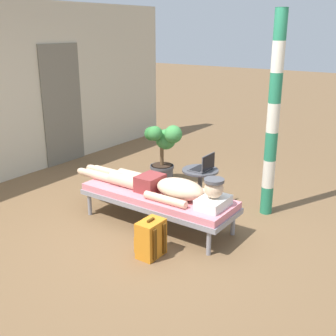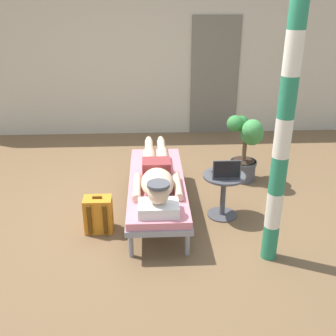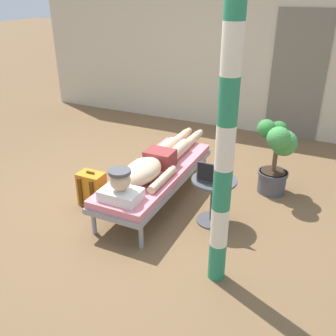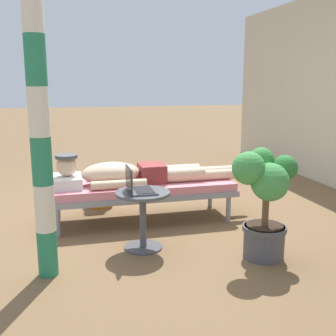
{
  "view_description": "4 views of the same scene",
  "coord_description": "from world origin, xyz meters",
  "px_view_note": "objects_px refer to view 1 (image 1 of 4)",
  "views": [
    {
      "loc": [
        -3.51,
        -2.75,
        2.29
      ],
      "look_at": [
        0.45,
        0.04,
        0.67
      ],
      "focal_mm": 45.04,
      "sensor_mm": 36.0,
      "label": 1
    },
    {
      "loc": [
        0.16,
        -4.12,
        2.44
      ],
      "look_at": [
        0.37,
        -0.04,
        0.6
      ],
      "focal_mm": 42.84,
      "sensor_mm": 36.0,
      "label": 2
    },
    {
      "loc": [
        2.06,
        -3.46,
        2.37
      ],
      "look_at": [
        0.43,
        -0.03,
        0.51
      ],
      "focal_mm": 40.51,
      "sensor_mm": 36.0,
      "label": 3
    },
    {
      "loc": [
        4.45,
        -0.76,
        1.47
      ],
      "look_at": [
        0.44,
        0.28,
        0.6
      ],
      "focal_mm": 44.55,
      "sensor_mm": 36.0,
      "label": 4
    }
  ],
  "objects_px": {
    "side_table": "(200,181)",
    "potted_plant": "(163,150)",
    "backpack": "(151,239)",
    "lounge_chair": "(158,198)",
    "person_reclining": "(164,186)",
    "porch_post": "(273,118)",
    "laptop": "(204,166)"
  },
  "relations": [
    {
      "from": "potted_plant",
      "to": "person_reclining",
      "type": "bearing_deg",
      "value": -144.07
    },
    {
      "from": "side_table",
      "to": "potted_plant",
      "type": "bearing_deg",
      "value": 63.71
    },
    {
      "from": "side_table",
      "to": "backpack",
      "type": "distance_m",
      "value": 1.43
    },
    {
      "from": "porch_post",
      "to": "backpack",
      "type": "bearing_deg",
      "value": 161.97
    },
    {
      "from": "person_reclining",
      "to": "laptop",
      "type": "height_order",
      "value": "laptop"
    },
    {
      "from": "lounge_chair",
      "to": "person_reclining",
      "type": "distance_m",
      "value": 0.2
    },
    {
      "from": "potted_plant",
      "to": "porch_post",
      "type": "relative_size",
      "value": 0.37
    },
    {
      "from": "lounge_chair",
      "to": "side_table",
      "type": "relative_size",
      "value": 3.73
    },
    {
      "from": "lounge_chair",
      "to": "potted_plant",
      "type": "bearing_deg",
      "value": 33.03
    },
    {
      "from": "backpack",
      "to": "lounge_chair",
      "type": "bearing_deg",
      "value": 30.93
    },
    {
      "from": "laptop",
      "to": "backpack",
      "type": "xyz_separation_m",
      "value": [
        -1.4,
        -0.2,
        -0.39
      ]
    },
    {
      "from": "lounge_chair",
      "to": "backpack",
      "type": "xyz_separation_m",
      "value": [
        -0.64,
        -0.39,
        -0.15
      ]
    },
    {
      "from": "laptop",
      "to": "person_reclining",
      "type": "bearing_deg",
      "value": 172.59
    },
    {
      "from": "lounge_chair",
      "to": "laptop",
      "type": "xyz_separation_m",
      "value": [
        0.76,
        -0.19,
        0.24
      ]
    },
    {
      "from": "person_reclining",
      "to": "laptop",
      "type": "xyz_separation_m",
      "value": [
        0.76,
        -0.1,
        0.06
      ]
    },
    {
      "from": "potted_plant",
      "to": "porch_post",
      "type": "bearing_deg",
      "value": -94.44
    },
    {
      "from": "lounge_chair",
      "to": "person_reclining",
      "type": "relative_size",
      "value": 0.9
    },
    {
      "from": "laptop",
      "to": "potted_plant",
      "type": "height_order",
      "value": "potted_plant"
    },
    {
      "from": "backpack",
      "to": "person_reclining",
      "type": "bearing_deg",
      "value": 24.63
    },
    {
      "from": "backpack",
      "to": "porch_post",
      "type": "bearing_deg",
      "value": -18.03
    },
    {
      "from": "lounge_chair",
      "to": "porch_post",
      "type": "distance_m",
      "value": 1.7
    },
    {
      "from": "laptop",
      "to": "porch_post",
      "type": "distance_m",
      "value": 1.06
    },
    {
      "from": "person_reclining",
      "to": "backpack",
      "type": "bearing_deg",
      "value": -155.37
    },
    {
      "from": "side_table",
      "to": "porch_post",
      "type": "distance_m",
      "value": 1.25
    },
    {
      "from": "person_reclining",
      "to": "lounge_chair",
      "type": "bearing_deg",
      "value": 90.0
    },
    {
      "from": "side_table",
      "to": "potted_plant",
      "type": "relative_size",
      "value": 0.57
    },
    {
      "from": "lounge_chair",
      "to": "laptop",
      "type": "relative_size",
      "value": 6.29
    },
    {
      "from": "person_reclining",
      "to": "potted_plant",
      "type": "distance_m",
      "value": 1.5
    },
    {
      "from": "potted_plant",
      "to": "porch_post",
      "type": "xyz_separation_m",
      "value": [
        -0.14,
        -1.74,
        0.72
      ]
    },
    {
      "from": "lounge_chair",
      "to": "backpack",
      "type": "relative_size",
      "value": 4.6
    },
    {
      "from": "person_reclining",
      "to": "porch_post",
      "type": "height_order",
      "value": "porch_post"
    },
    {
      "from": "person_reclining",
      "to": "backpack",
      "type": "distance_m",
      "value": 0.78
    }
  ]
}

